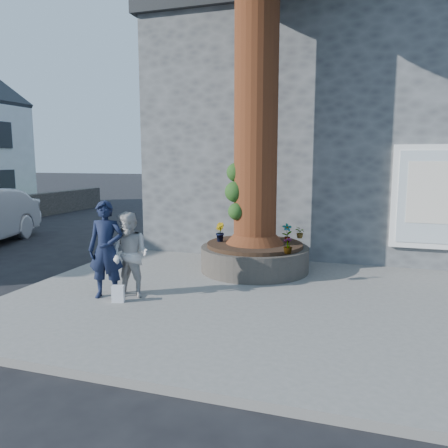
% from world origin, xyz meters
% --- Properties ---
extents(ground, '(120.00, 120.00, 0.00)m').
position_xyz_m(ground, '(0.00, 0.00, 0.00)').
color(ground, black).
rests_on(ground, ground).
extents(pavement, '(9.00, 8.00, 0.12)m').
position_xyz_m(pavement, '(1.50, 1.00, 0.06)').
color(pavement, slate).
rests_on(pavement, ground).
extents(yellow_line, '(0.10, 30.00, 0.01)m').
position_xyz_m(yellow_line, '(-3.05, 1.00, 0.00)').
color(yellow_line, yellow).
rests_on(yellow_line, ground).
extents(stone_shop, '(10.30, 8.30, 6.30)m').
position_xyz_m(stone_shop, '(2.50, 7.20, 3.16)').
color(stone_shop, '#4A4D4F').
rests_on(stone_shop, ground).
extents(planter, '(2.30, 2.30, 0.60)m').
position_xyz_m(planter, '(0.80, 2.00, 0.41)').
color(planter, black).
rests_on(planter, pavement).
extents(man, '(0.68, 0.52, 1.68)m').
position_xyz_m(man, '(-1.18, -0.58, 0.96)').
color(man, black).
rests_on(man, pavement).
extents(woman, '(0.76, 0.62, 1.48)m').
position_xyz_m(woman, '(-0.82, -0.42, 0.86)').
color(woman, beige).
rests_on(woman, pavement).
extents(shopping_bag, '(0.23, 0.18, 0.28)m').
position_xyz_m(shopping_bag, '(-0.88, -0.75, 0.26)').
color(shopping_bag, white).
rests_on(shopping_bag, pavement).
extents(plant_a, '(0.26, 0.22, 0.41)m').
position_xyz_m(plant_a, '(1.44, 2.29, 0.92)').
color(plant_a, gray).
rests_on(plant_a, planter).
extents(plant_b, '(0.31, 0.31, 0.41)m').
position_xyz_m(plant_b, '(0.02, 1.95, 0.93)').
color(plant_b, gray).
rests_on(plant_b, planter).
extents(plant_c, '(0.24, 0.24, 0.31)m').
position_xyz_m(plant_c, '(1.65, 1.15, 0.88)').
color(plant_c, gray).
rests_on(plant_c, planter).
extents(plant_d, '(0.31, 0.32, 0.27)m').
position_xyz_m(plant_d, '(1.65, 2.85, 0.85)').
color(plant_d, gray).
rests_on(plant_d, planter).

